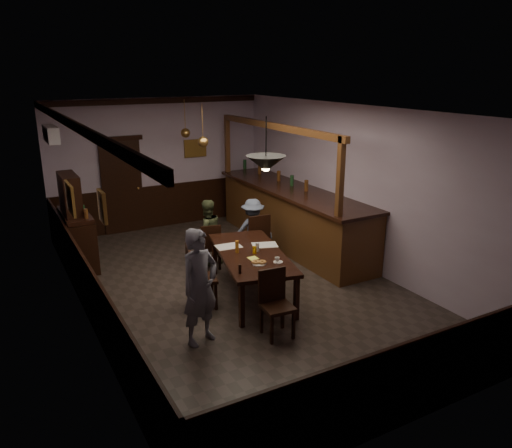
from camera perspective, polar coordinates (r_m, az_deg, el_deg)
room at (r=8.21m, az=-2.27°, el=2.42°), size 5.01×8.01×3.01m
dining_table at (r=8.16m, az=-0.56°, el=-3.69°), size 1.47×2.37×0.75m
chair_far_left at (r=9.31m, az=-5.27°, el=-2.38°), size 0.45×0.45×0.88m
chair_far_right at (r=9.47m, az=0.13°, el=-1.51°), size 0.48×0.48×1.01m
chair_near at (r=7.06m, az=2.20°, el=-8.65°), size 0.45×0.45×0.96m
chair_side at (r=7.85m, az=-6.79°, el=-5.73°), size 0.53×0.53×1.01m
person_standing at (r=6.78m, az=-6.43°, el=-7.16°), size 0.69×0.56×1.63m
person_seated_left at (r=9.51m, az=-5.62°, el=-0.96°), size 0.63×0.49×1.28m
person_seated_right at (r=9.70m, az=-0.38°, el=-0.65°), size 0.89×0.66×1.23m
newspaper_left at (r=8.40m, az=-3.16°, el=-2.57°), size 0.45×0.34×0.01m
newspaper_right at (r=8.46m, az=1.00°, el=-2.41°), size 0.50×0.42×0.01m
napkin at (r=7.89m, az=-0.35°, el=-3.92°), size 0.18×0.18×0.00m
saucer at (r=7.73m, az=2.54°, el=-4.36°), size 0.15×0.15×0.01m
coffee_cup at (r=7.71m, az=2.44°, el=-4.07°), size 0.10×0.10×0.07m
pastry_plate at (r=7.66m, az=0.36°, el=-4.55°), size 0.22×0.22×0.01m
pastry_ring_a at (r=7.65m, az=-0.04°, el=-4.36°), size 0.13×0.13×0.04m
pastry_ring_b at (r=7.64m, az=0.71°, el=-4.37°), size 0.13×0.13×0.04m
soda_can at (r=8.06m, az=-0.17°, el=-2.99°), size 0.07×0.07×0.12m
beer_glass at (r=8.10m, az=-2.19°, el=-2.61°), size 0.06×0.06×0.20m
water_glass at (r=8.15m, az=0.15°, el=-2.65°), size 0.06×0.06×0.15m
pepper_mill at (r=7.30m, az=-1.85°, el=-5.15°), size 0.04×0.04×0.14m
sideboard at (r=9.96m, az=-19.87°, el=-0.63°), size 0.48×1.35×1.78m
bar_counter at (r=10.53m, az=4.18°, el=0.98°), size 1.07×4.62×2.59m
door_back at (r=11.65m, az=-15.05°, el=4.06°), size 0.90×0.06×2.10m
ac_unit at (r=10.14m, az=-22.39°, el=9.49°), size 0.20×0.85×0.30m
picture_left_small at (r=5.80m, az=-17.17°, el=1.92°), size 0.04×0.28×0.36m
picture_left_large at (r=8.20m, az=-20.48°, el=2.75°), size 0.04×0.62×0.48m
picture_back at (r=12.06m, az=-6.96°, el=8.59°), size 0.55×0.04×0.42m
pendant_iron at (r=6.96m, az=1.14°, el=6.92°), size 0.56×0.56×0.75m
pendant_brass_mid at (r=9.49m, az=-6.07°, el=9.30°), size 0.20×0.20×0.81m
pendant_brass_far at (r=10.87m, az=-8.07°, el=10.25°), size 0.20×0.20×0.81m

